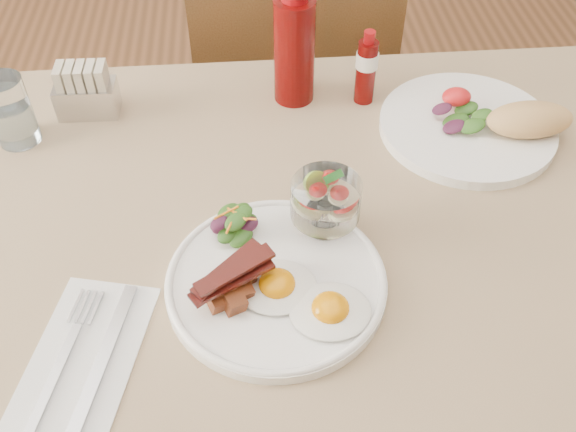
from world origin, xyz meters
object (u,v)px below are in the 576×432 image
object	(u,v)px
second_plate	(482,124)
hot_sauce_bottle	(366,68)
chair_far	(291,90)
water_glass	(12,115)
sugar_caddy	(86,93)
fruit_cup	(326,200)
ketchup_bottle	(294,49)
main_plate	(276,283)
table	(330,276)

from	to	relation	value
second_plate	hot_sauce_bottle	bearing A→B (deg)	148.98
chair_far	water_glass	xyz separation A→B (m)	(-0.47, -0.42, 0.28)
chair_far	water_glass	world-z (taller)	chair_far
chair_far	sugar_caddy	distance (m)	0.58
fruit_cup	sugar_caddy	world-z (taller)	fruit_cup
chair_far	ketchup_bottle	distance (m)	0.47
chair_far	second_plate	distance (m)	0.59
chair_far	hot_sauce_bottle	size ratio (longest dim) A/B	7.17
sugar_caddy	chair_far	bearing A→B (deg)	45.41
main_plate	sugar_caddy	world-z (taller)	sugar_caddy
table	ketchup_bottle	xyz separation A→B (m)	(-0.03, 0.32, 0.18)
table	main_plate	world-z (taller)	main_plate
main_plate	sugar_caddy	size ratio (longest dim) A/B	2.83
ketchup_bottle	main_plate	bearing A→B (deg)	-98.22
chair_far	ketchup_bottle	world-z (taller)	ketchup_bottle
ketchup_bottle	hot_sauce_bottle	distance (m)	0.12
hot_sauce_bottle	water_glass	world-z (taller)	hot_sauce_bottle
fruit_cup	second_plate	world-z (taller)	fruit_cup
chair_far	sugar_caddy	bearing A→B (deg)	-135.92
table	fruit_cup	world-z (taller)	fruit_cup
main_plate	hot_sauce_bottle	world-z (taller)	hot_sauce_bottle
main_plate	hot_sauce_bottle	distance (m)	0.43
chair_far	ketchup_bottle	xyz separation A→B (m)	(-0.03, -0.34, 0.32)
fruit_cup	hot_sauce_bottle	xyz separation A→B (m)	(0.10, 0.30, -0.00)
second_plate	sugar_caddy	xyz separation A→B (m)	(-0.63, 0.11, 0.02)
main_plate	fruit_cup	bearing A→B (deg)	49.62
table	fruit_cup	xyz separation A→B (m)	(-0.01, 0.00, 0.16)
hot_sauce_bottle	sugar_caddy	world-z (taller)	hot_sauce_bottle
main_plate	second_plate	size ratio (longest dim) A/B	0.95
chair_far	main_plate	xyz separation A→B (m)	(-0.08, -0.74, 0.24)
fruit_cup	hot_sauce_bottle	bearing A→B (deg)	70.96
table	fruit_cup	size ratio (longest dim) A/B	14.25
water_glass	ketchup_bottle	bearing A→B (deg)	9.97
table	water_glass	size ratio (longest dim) A/B	11.94
table	water_glass	xyz separation A→B (m)	(-0.47, 0.25, 0.14)
second_plate	water_glass	xyz separation A→B (m)	(-0.73, 0.04, 0.03)
table	second_plate	bearing A→B (deg)	37.42
sugar_caddy	water_glass	bearing A→B (deg)	-147.09
fruit_cup	chair_far	bearing A→B (deg)	88.86
hot_sauce_bottle	main_plate	bearing A→B (deg)	-114.43
main_plate	water_glass	distance (m)	0.51
table	hot_sauce_bottle	world-z (taller)	hot_sauce_bottle
main_plate	sugar_caddy	bearing A→B (deg)	126.07
main_plate	fruit_cup	world-z (taller)	fruit_cup
sugar_caddy	water_glass	xyz separation A→B (m)	(-0.10, -0.06, 0.01)
chair_far	fruit_cup	world-z (taller)	chair_far
second_plate	ketchup_bottle	size ratio (longest dim) A/B	1.48
table	water_glass	world-z (taller)	water_glass
fruit_cup	water_glass	bearing A→B (deg)	151.99
table	water_glass	distance (m)	0.55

